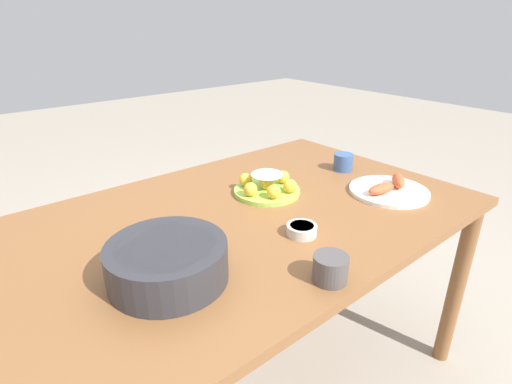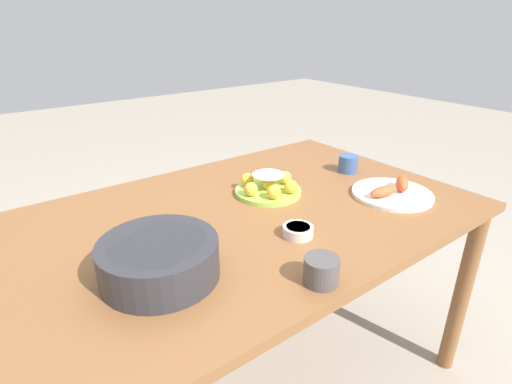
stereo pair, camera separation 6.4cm
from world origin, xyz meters
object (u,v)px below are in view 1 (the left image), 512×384
at_px(cup_near, 343,162).
at_px(serving_bowl, 167,261).
at_px(cup_far, 330,268).
at_px(dining_table, 244,237).
at_px(cake_plate, 267,186).
at_px(sauce_bowl, 302,229).
at_px(seafood_platter, 389,189).

bearing_deg(cup_near, serving_bowl, 12.86).
bearing_deg(cup_far, cup_near, -143.46).
distance_m(serving_bowl, cup_near, 0.94).
xyz_separation_m(cup_near, cup_far, (0.62, 0.46, -0.00)).
xyz_separation_m(dining_table, cake_plate, (-0.16, -0.07, 0.11)).
bearing_deg(sauce_bowl, dining_table, -78.27).
distance_m(serving_bowl, cup_far, 0.39).
xyz_separation_m(seafood_platter, cup_far, (0.56, 0.20, 0.02)).
relative_size(dining_table, cup_far, 17.88).
bearing_deg(seafood_platter, cup_near, -103.06).
distance_m(cake_plate, cup_far, 0.53).
height_order(dining_table, cake_plate, cake_plate).
xyz_separation_m(serving_bowl, cup_far, (-0.29, 0.25, -0.02)).
distance_m(dining_table, cake_plate, 0.21).
bearing_deg(seafood_platter, cup_far, 19.87).
height_order(cup_near, cup_far, cup_near).
height_order(serving_bowl, cup_far, serving_bowl).
bearing_deg(cup_far, sauce_bowl, -118.40).
bearing_deg(cup_far, seafood_platter, -160.13).
xyz_separation_m(serving_bowl, cup_near, (-0.92, -0.21, -0.02)).
bearing_deg(seafood_platter, dining_table, -22.49).
height_order(dining_table, cup_near, cup_near).
bearing_deg(dining_table, sauce_bowl, 101.73).
height_order(cake_plate, serving_bowl, serving_bowl).
xyz_separation_m(dining_table, cup_near, (-0.56, -0.05, 0.12)).
height_order(dining_table, sauce_bowl, sauce_bowl).
bearing_deg(cake_plate, cup_near, 176.74).
xyz_separation_m(cake_plate, serving_bowl, (0.52, 0.23, 0.02)).
bearing_deg(serving_bowl, sauce_bowl, 172.10).
distance_m(seafood_platter, cup_far, 0.60).
height_order(cake_plate, seafood_platter, cake_plate).
distance_m(cake_plate, sauce_bowl, 0.31).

